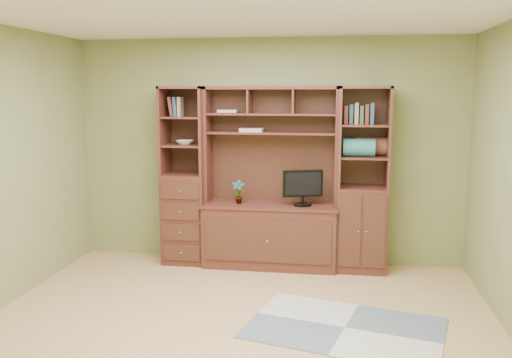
% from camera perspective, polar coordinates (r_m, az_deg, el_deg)
% --- Properties ---
extents(room, '(4.60, 4.10, 2.64)m').
position_cam_1_polar(room, '(4.37, -2.18, 0.11)').
color(room, tan).
rests_on(room, ground).
extents(center_hutch, '(1.54, 0.53, 2.05)m').
position_cam_1_polar(center_hutch, '(6.10, 1.52, 0.08)').
color(center_hutch, '#4D221A').
rests_on(center_hutch, ground).
extents(left_tower, '(0.50, 0.45, 2.05)m').
position_cam_1_polar(left_tower, '(6.34, -7.45, 0.35)').
color(left_tower, '#4D221A').
rests_on(left_tower, ground).
extents(right_tower, '(0.55, 0.45, 2.05)m').
position_cam_1_polar(right_tower, '(6.09, 11.17, -0.10)').
color(right_tower, '#4D221A').
rests_on(right_tower, ground).
extents(rug, '(1.81, 1.42, 0.01)m').
position_cam_1_polar(rug, '(4.83, 9.33, -15.21)').
color(rug, gray).
rests_on(rug, ground).
extents(monitor, '(0.49, 0.33, 0.55)m').
position_cam_1_polar(monitor, '(6.03, 4.96, -0.24)').
color(monitor, black).
rests_on(monitor, center_hutch).
extents(orchid, '(0.14, 0.10, 0.27)m').
position_cam_1_polar(orchid, '(6.14, -1.87, -1.36)').
color(orchid, brown).
rests_on(orchid, center_hutch).
extents(magazines, '(0.26, 0.19, 0.04)m').
position_cam_1_polar(magazines, '(6.16, -0.47, 5.19)').
color(magazines, '#B1AA97').
rests_on(magazines, center_hutch).
extents(bowl, '(0.20, 0.20, 0.05)m').
position_cam_1_polar(bowl, '(6.29, -7.48, 3.86)').
color(bowl, white).
rests_on(bowl, left_tower).
extents(blanket_teal, '(0.34, 0.20, 0.20)m').
position_cam_1_polar(blanket_teal, '(6.00, 10.79, 3.27)').
color(blanket_teal, '#2A696F').
rests_on(blanket_teal, right_tower).
extents(blanket_red, '(0.36, 0.20, 0.20)m').
position_cam_1_polar(blanket_red, '(6.13, 12.31, 3.37)').
color(blanket_red, brown).
rests_on(blanket_red, right_tower).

